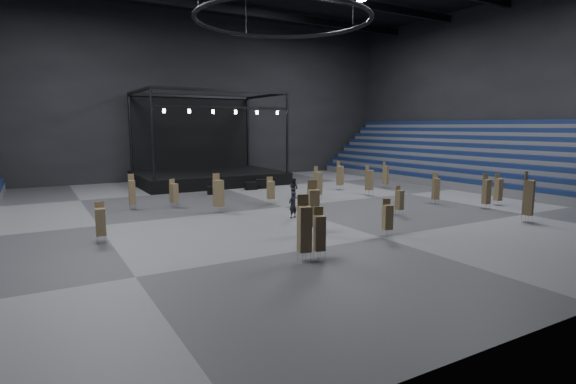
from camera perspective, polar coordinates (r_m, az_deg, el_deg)
floor at (r=32.58m, az=-0.60°, el=-1.90°), size 50.00×50.00×0.00m
wall_back at (r=51.50m, az=-12.42°, el=11.72°), size 50.00×0.20×18.00m
wall_right at (r=49.50m, az=26.03°, el=11.23°), size 0.20×42.00×18.00m
bleachers_right at (r=47.88m, az=24.09°, el=2.75°), size 7.20×40.00×6.40m
stage at (r=47.09m, az=-10.37°, el=2.91°), size 14.00×10.00×9.20m
truss_ring at (r=32.86m, az=-0.64°, el=21.02°), size 12.30×12.30×5.15m
flight_case_left at (r=39.07m, az=-9.42°, el=0.21°), size 1.08×0.63×0.69m
flight_case_mid at (r=41.42m, az=-4.72°, el=0.78°), size 1.13×0.62×0.73m
flight_case_right at (r=42.30m, az=-3.28°, el=1.05°), size 1.43×1.00×0.86m
chair_stack_0 at (r=24.36m, az=12.53°, el=-3.05°), size 0.56×0.56×1.99m
chair_stack_1 at (r=43.32m, az=12.28°, el=2.16°), size 0.56×0.56×2.50m
chair_stack_2 at (r=38.51m, az=10.26°, el=1.57°), size 0.71×0.71×2.54m
chair_stack_3 at (r=36.43m, az=25.14°, el=0.33°), size 0.49×0.49×2.37m
chair_stack_4 at (r=30.83m, az=28.22°, el=-0.51°), size 0.70×0.70×3.12m
chair_stack_5 at (r=35.36m, az=18.25°, el=0.46°), size 0.57×0.57×2.33m
chair_stack_6 at (r=30.38m, az=-8.83°, el=-0.08°), size 0.67×0.67×2.68m
chair_stack_7 at (r=34.54m, az=23.90°, el=0.10°), size 0.51×0.51×2.50m
chair_stack_8 at (r=33.09m, az=-14.29°, el=-0.07°), size 0.60×0.60×2.07m
chair_stack_9 at (r=41.68m, az=6.63°, el=2.15°), size 0.67×0.67×2.60m
chair_stack_10 at (r=33.22m, az=-19.21°, el=0.05°), size 0.47×0.47×2.50m
chair_stack_11 at (r=24.08m, az=3.21°, el=-1.92°), size 0.68×0.68×2.94m
chair_stack_12 at (r=24.22m, az=-22.71°, el=-3.44°), size 0.52×0.52×2.09m
chair_stack_13 at (r=30.39m, az=13.97°, el=-0.92°), size 0.45×0.45×1.94m
chair_stack_14 at (r=19.32m, az=2.08°, el=-4.57°), size 0.62×0.62×2.90m
chair_stack_15 at (r=33.61m, az=-2.22°, el=0.32°), size 0.53×0.53×2.06m
chair_stack_16 at (r=19.80m, az=4.01°, el=-5.11°), size 0.56×0.56×2.30m
chair_stack_17 at (r=35.50m, az=3.81°, el=1.18°), size 0.69×0.69×2.67m
man_center at (r=28.53m, az=0.61°, el=-1.63°), size 0.71×0.58×1.70m
crew_member at (r=36.58m, az=0.74°, el=0.51°), size 0.85×0.95×1.61m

